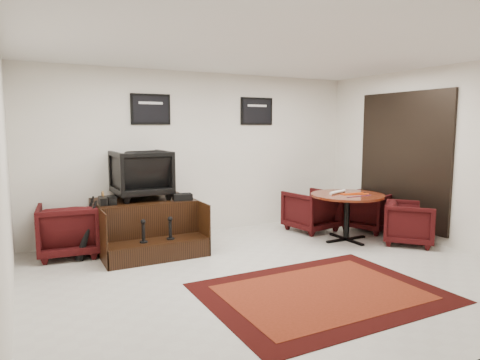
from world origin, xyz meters
The scene contains 16 objects.
ground centered at (0.00, 0.00, 0.00)m, with size 6.00×6.00×0.00m, color beige.
room_shell centered at (0.41, 0.12, 1.79)m, with size 6.02×5.02×2.81m.
area_rug centered at (0.09, -0.81, 0.01)m, with size 2.61×1.96×0.01m.
shine_podium centered at (-1.20, 1.90, 0.35)m, with size 1.46×1.50×0.75m.
shine_chair centered at (-1.20, 2.05, 1.17)m, with size 0.82×0.77×0.85m, color black.
shoes_pair centered at (-1.76, 1.80, 0.81)m, with size 0.24×0.30×0.11m.
polish_kit centered at (-0.68, 1.63, 0.80)m, with size 0.28×0.20×0.10m, color black.
umbrella_black centered at (-2.07, 1.68, 0.44)m, with size 0.32×0.12×0.87m, color black, non-canonical shape.
umbrella_hooked centered at (-2.07, 1.94, 0.45)m, with size 0.33×0.12×0.90m, color black, non-canonical shape.
armchair_side centered at (-2.28, 2.03, 0.42)m, with size 0.82×0.77×0.84m, color black.
meeting_table centered at (1.87, 0.82, 0.68)m, with size 1.18×1.18×0.77m.
table_chair_back centered at (1.76, 1.64, 0.40)m, with size 0.78×0.73×0.81m, color black.
table_chair_window centered at (2.70, 1.18, 0.39)m, with size 0.75×0.71×0.78m, color black.
table_chair_corner centered at (2.62, 0.19, 0.37)m, with size 0.72×0.68×0.75m, color black.
paper_roll centered at (1.78, 0.95, 0.80)m, with size 0.05×0.05×0.42m, color silver.
table_clutter centered at (1.95, 0.72, 0.78)m, with size 0.57×0.31×0.01m.
Camera 1 is at (-2.86, -4.50, 1.87)m, focal length 32.00 mm.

